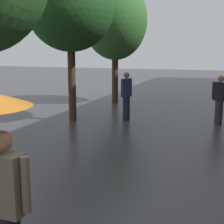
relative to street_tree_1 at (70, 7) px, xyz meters
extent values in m
cylinder|color=#473323|center=(0.00, 0.00, -2.50)|extent=(0.27, 0.27, 2.80)
ellipsoid|color=#235623|center=(0.00, 0.00, 0.02)|extent=(2.98, 2.98, 2.99)
cylinder|color=#473323|center=(0.06, 4.40, -2.66)|extent=(0.30, 0.30, 2.50)
ellipsoid|color=#387533|center=(0.06, 4.40, -0.03)|extent=(3.01, 3.01, 3.67)
cube|color=#665B4C|center=(3.10, -7.50, -2.74)|extent=(0.40, 0.22, 0.64)
sphere|color=#9E7051|center=(3.10, -7.50, -2.29)|extent=(0.21, 0.21, 0.21)
cylinder|color=#665B4C|center=(3.35, -7.50, -2.70)|extent=(0.09, 0.09, 0.57)
cylinder|color=#2D2D33|center=(4.94, 1.17, -3.49)|extent=(0.26, 0.26, 0.82)
cube|color=black|center=(4.94, 1.17, -2.78)|extent=(0.46, 0.39, 0.62)
sphere|color=#9E7051|center=(4.94, 1.17, -2.34)|extent=(0.21, 0.21, 0.21)
cylinder|color=black|center=(4.73, 1.29, -2.75)|extent=(0.09, 0.09, 0.55)
cylinder|color=#1E233D|center=(1.80, 0.69, -3.48)|extent=(0.26, 0.26, 0.86)
cube|color=navy|center=(1.80, 0.69, -2.72)|extent=(0.31, 0.44, 0.64)
sphere|color=#9E7051|center=(1.80, 0.69, -2.28)|extent=(0.21, 0.21, 0.21)
cylinder|color=navy|center=(1.86, 0.93, -2.69)|extent=(0.09, 0.09, 0.58)
cylinder|color=navy|center=(1.74, 0.45, -2.69)|extent=(0.09, 0.09, 0.58)
camera|label=1|loc=(5.10, -9.87, -1.43)|focal=50.16mm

